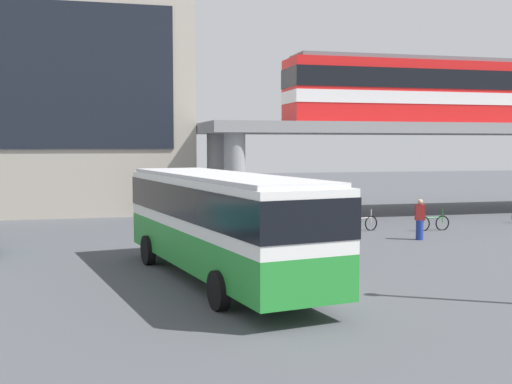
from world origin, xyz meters
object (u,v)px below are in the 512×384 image
Objects in this scene: bicycle_green at (433,223)px; bicycle_blue at (345,218)px; train at (448,91)px; pedestrian_near_building at (198,217)px; bus_main at (220,215)px; bicycle_silver at (362,224)px; pedestrian_by_bike_rack at (420,221)px.

bicycle_blue is at bearing 134.99° from bicycle_green.
train is 11.46× the size of pedestrian_near_building.
train is 23.75m from bus_main.
bicycle_silver and bicycle_green have the same top height.
bicycle_green is at bearing 35.72° from bus_main.
bus_main is (-16.89, -15.85, -5.26)m from train.
pedestrian_by_bike_rack is at bearing -67.22° from bicycle_silver.
bus_main is 6.46× the size of pedestrian_by_bike_rack.
bicycle_green is (3.32, -0.62, 0.00)m from bicycle_silver.
bicycle_green is at bearing -45.01° from bicycle_blue.
pedestrian_near_building is (-15.99, -5.82, -6.43)m from train.
bicycle_silver is 0.97× the size of bicycle_green.
pedestrian_near_building is at bearing 156.40° from pedestrian_by_bike_rack.
pedestrian_near_building is (-7.85, -1.70, 0.46)m from bicycle_blue.
train is 11.22× the size of bicycle_blue.
pedestrian_near_building reaches higher than bicycle_green.
bus_main is at bearing -126.70° from bicycle_blue.
bus_main is 14.73m from bicycle_blue.
bicycle_silver is (8.60, 9.19, -1.63)m from bus_main.
bicycle_silver is at bearing 46.91° from bus_main.
train is at bearing 55.68° from bicycle_green.
pedestrian_by_bike_rack is (-2.02, -2.46, 0.47)m from bicycle_green.
train reaches higher than pedestrian_near_building.
bicycle_blue is (-8.14, -4.12, -6.89)m from train.
bicycle_silver is at bearing -141.20° from train.
train is 11.19m from bicycle_green.
train is 11.32× the size of pedestrian_by_bike_rack.
bicycle_silver is at bearing -6.27° from pedestrian_near_building.
bus_main is 6.40× the size of bicycle_blue.
bicycle_silver is at bearing 112.78° from pedestrian_by_bike_rack.
bicycle_blue is 4.48m from bicycle_green.
bus_main is at bearing -144.28° from bicycle_green.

